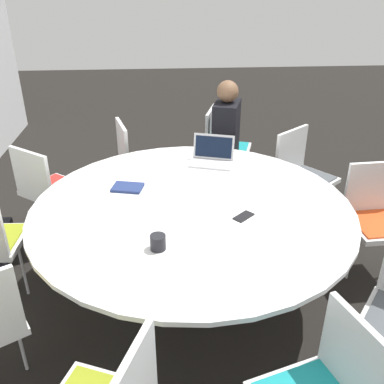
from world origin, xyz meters
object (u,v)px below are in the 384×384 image
chair_1 (137,157)px  coffee_cup (158,242)px  chair_0 (222,143)px  spiral_notebook (128,187)px  chair_2 (47,185)px  chair_8 (378,212)px  laptop (212,156)px  cell_phone (244,216)px  chair_9 (301,170)px  person_0 (228,134)px

chair_1 → coffee_cup: bearing=-8.7°
chair_0 → spiral_notebook: chair_0 is taller
chair_2 → chair_8: same height
chair_0 → laptop: 1.00m
chair_1 → laptop: size_ratio=2.31×
chair_8 → cell_phone: size_ratio=5.82×
chair_1 → chair_2: same height
chair_9 → person_0: bearing=-76.1°
person_0 → coffee_cup: 1.97m
chair_0 → spiral_notebook: bearing=-15.6°
chair_1 → chair_2: bearing=-68.3°
chair_9 → person_0: size_ratio=0.71×
chair_2 → chair_9: size_ratio=1.00×
laptop → spiral_notebook: (-0.42, 0.65, -0.05)m
chair_0 → chair_8: size_ratio=1.00×
chair_0 → chair_2: same height
spiral_notebook → laptop: bearing=-57.4°
chair_0 → cell_phone: chair_0 is taller
laptop → coffee_cup: bearing=-93.3°
person_0 → coffee_cup: person_0 is taller
chair_2 → chair_9: 2.19m
chair_2 → spiral_notebook: size_ratio=3.68×
chair_9 → spiral_notebook: 1.62m
spiral_notebook → coffee_cup: size_ratio=2.70×
chair_1 → cell_phone: chair_1 is taller
chair_2 → coffee_cup: 1.58m
chair_0 → laptop: laptop is taller
chair_0 → cell_phone: bearing=13.4°
spiral_notebook → coffee_cup: (-0.75, -0.21, 0.03)m
chair_8 → spiral_notebook: chair_8 is taller
chair_1 → laptop: bearing=30.5°
chair_0 → cell_phone: 1.82m
chair_0 → laptop: size_ratio=2.31×
chair_8 → laptop: (0.54, 1.16, 0.26)m
chair_1 → person_0: bearing=78.6°
spiral_notebook → cell_phone: spiral_notebook is taller
chair_8 → spiral_notebook: 1.83m
spiral_notebook → coffee_cup: coffee_cup is taller
chair_8 → spiral_notebook: (0.13, 1.82, 0.21)m
cell_phone → laptop: bearing=6.6°
chair_2 → cell_phone: bearing=3.9°
chair_1 → chair_2: 0.90m
chair_2 → chair_8: 2.60m
chair_2 → chair_9: (0.14, -2.18, 0.00)m
chair_8 → cell_phone: bearing=13.4°
coffee_cup → cell_phone: 0.62m
chair_9 → person_0: person_0 is taller
chair_2 → coffee_cup: bearing=-16.8°
chair_1 → coffee_cup: chair_1 is taller
chair_1 → chair_9: 1.52m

